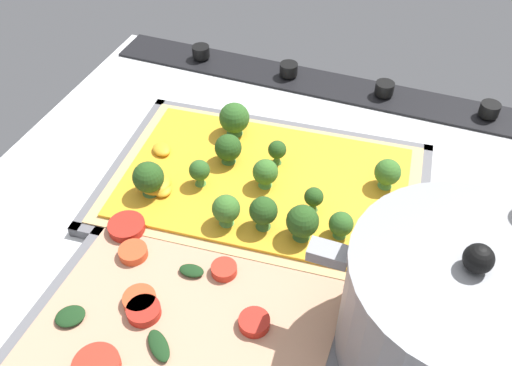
# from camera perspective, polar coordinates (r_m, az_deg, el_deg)

# --- Properties ---
(ground_plane) EXTENTS (0.75, 0.65, 0.03)m
(ground_plane) POSITION_cam_1_polar(r_m,az_deg,el_deg) (0.67, 1.65, -4.53)
(ground_plane) COLOR silver
(stove_control_panel) EXTENTS (0.72, 0.07, 0.03)m
(stove_control_panel) POSITION_cam_1_polar(r_m,az_deg,el_deg) (0.87, 8.11, 9.98)
(stove_control_panel) COLOR black
(stove_control_panel) RESTS_ON ground_plane
(baking_tray_front) EXTENTS (0.41, 0.29, 0.01)m
(baking_tray_front) POSITION_cam_1_polar(r_m,az_deg,el_deg) (0.68, 0.88, -0.64)
(baking_tray_front) COLOR slate
(baking_tray_front) RESTS_ON ground_plane
(broccoli_pizza) EXTENTS (0.39, 0.27, 0.06)m
(broccoli_pizza) POSITION_cam_1_polar(r_m,az_deg,el_deg) (0.67, 0.42, 0.11)
(broccoli_pizza) COLOR tan
(broccoli_pizza) RESTS_ON baking_tray_front
(baking_tray_back) EXTENTS (0.30, 0.25, 0.01)m
(baking_tray_back) POSITION_cam_1_polar(r_m,az_deg,el_deg) (0.57, -6.71, -13.80)
(baking_tray_back) COLOR slate
(baking_tray_back) RESTS_ON ground_plane
(veggie_pizza_back) EXTENTS (0.28, 0.22, 0.02)m
(veggie_pizza_back) POSITION_cam_1_polar(r_m,az_deg,el_deg) (0.56, -7.30, -13.37)
(veggie_pizza_back) COLOR tan
(veggie_pizza_back) RESTS_ON baking_tray_back
(cooking_pot) EXTENTS (0.26, 0.20, 0.16)m
(cooking_pot) POSITION_cam_1_polar(r_m,az_deg,el_deg) (0.52, 19.59, -12.82)
(cooking_pot) COLOR gray
(cooking_pot) RESTS_ON ground_plane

